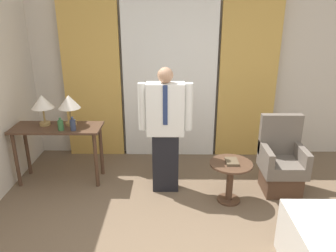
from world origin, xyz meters
name	(u,v)px	position (x,y,z in m)	size (l,w,h in m)	color
wall_back	(170,71)	(0.00, 2.82, 1.35)	(10.00, 0.06, 2.70)	beige
curtain_sheer_center	(170,77)	(0.00, 2.69, 1.29)	(1.43, 0.06, 2.58)	white
curtain_drape_left	(92,77)	(-1.19, 2.69, 1.29)	(0.88, 0.06, 2.58)	gold
curtain_drape_right	(248,77)	(1.19, 2.69, 1.29)	(0.88, 0.06, 2.58)	gold
desk	(58,137)	(-1.50, 1.81, 0.65)	(1.18, 0.47, 0.80)	#4C3323
table_lamp_left	(42,103)	(-1.68, 1.88, 1.11)	(0.29, 0.29, 0.42)	#9E7F47
table_lamp_right	(69,103)	(-1.33, 1.88, 1.11)	(0.29, 0.29, 0.42)	#9E7F47
bottle_near_edge	(73,125)	(-1.24, 1.68, 0.87)	(0.07, 0.07, 0.18)	#2D3851
bottle_by_lamp	(61,125)	(-1.40, 1.69, 0.87)	(0.07, 0.07, 0.17)	#336638
person	(165,127)	(-0.05, 1.58, 0.88)	(0.67, 0.22, 1.63)	black
armchair	(281,164)	(1.46, 1.58, 0.37)	(0.53, 0.53, 1.00)	#4C3323
side_table	(230,175)	(0.75, 1.30, 0.36)	(0.52, 0.52, 0.53)	#4C3323
book	(232,162)	(0.76, 1.31, 0.54)	(0.15, 0.21, 0.03)	brown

